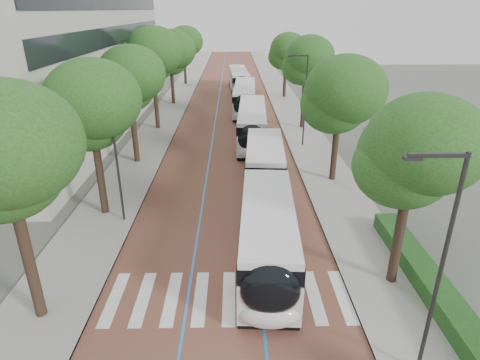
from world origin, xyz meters
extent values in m
plane|color=#51544C|center=(0.00, 0.00, 0.00)|extent=(160.00, 160.00, 0.00)
cube|color=brown|center=(0.00, 40.00, 0.01)|extent=(11.00, 140.00, 0.02)
cube|color=gray|center=(-7.50, 40.00, 0.06)|extent=(4.00, 140.00, 0.12)
cube|color=gray|center=(7.50, 40.00, 0.06)|extent=(4.00, 140.00, 0.12)
cube|color=gray|center=(-5.60, 40.00, 0.06)|extent=(0.20, 140.00, 0.14)
cube|color=gray|center=(5.60, 40.00, 0.06)|extent=(0.20, 140.00, 0.14)
cube|color=silver|center=(-4.80, 1.00, 0.03)|extent=(0.55, 3.60, 0.01)
cube|color=silver|center=(-3.55, 1.00, 0.03)|extent=(0.55, 3.60, 0.01)
cube|color=silver|center=(-2.30, 1.00, 0.03)|extent=(0.55, 3.60, 0.01)
cube|color=silver|center=(-1.05, 1.00, 0.03)|extent=(0.55, 3.60, 0.01)
cube|color=silver|center=(0.20, 1.00, 0.03)|extent=(0.55, 3.60, 0.01)
cube|color=silver|center=(1.45, 1.00, 0.03)|extent=(0.55, 3.60, 0.01)
cube|color=silver|center=(2.70, 1.00, 0.03)|extent=(0.55, 3.60, 0.01)
cube|color=silver|center=(3.95, 1.00, 0.03)|extent=(0.55, 3.60, 0.01)
cube|color=silver|center=(5.20, 1.00, 0.03)|extent=(0.55, 3.60, 0.01)
cube|color=blue|center=(-1.60, 40.00, 0.02)|extent=(0.12, 126.00, 0.01)
cube|color=blue|center=(1.60, 40.00, 0.02)|extent=(0.12, 126.00, 0.01)
cube|color=#A8A69C|center=(-19.50, 28.00, 7.00)|extent=(18.00, 40.00, 14.00)
cube|color=black|center=(-10.45, 28.00, 3.00)|extent=(0.12, 38.00, 1.60)
cube|color=black|center=(-10.45, 28.00, 6.20)|extent=(0.12, 38.00, 1.60)
cube|color=black|center=(-10.45, 28.00, 9.40)|extent=(0.12, 38.00, 1.60)
cube|color=black|center=(-10.45, 28.00, 12.40)|extent=(0.12, 38.00, 1.60)
cube|color=#163B14|center=(9.10, 0.00, 0.52)|extent=(1.20, 14.00, 0.80)
cylinder|color=#2A2A2D|center=(6.80, -3.00, 4.12)|extent=(0.14, 0.14, 8.00)
cube|color=#2A2A2D|center=(6.00, -3.00, 8.02)|extent=(1.70, 0.12, 0.12)
cube|color=#2A2A2D|center=(5.30, -3.00, 7.94)|extent=(0.50, 0.20, 0.10)
cylinder|color=#2A2A2D|center=(6.80, 22.00, 4.12)|extent=(0.14, 0.14, 8.00)
cube|color=#2A2A2D|center=(6.00, 22.00, 8.02)|extent=(1.70, 0.12, 0.12)
cube|color=#2A2A2D|center=(5.30, 22.00, 7.94)|extent=(0.50, 0.20, 0.10)
cylinder|color=#2A2A2D|center=(-6.10, 8.00, 4.12)|extent=(0.14, 0.14, 8.00)
cylinder|color=black|center=(-7.50, 0.00, 2.45)|extent=(0.44, 0.44, 4.90)
ellipsoid|color=#1A4717|center=(-7.50, 0.00, 6.90)|extent=(5.14, 5.14, 4.37)
cylinder|color=black|center=(-7.50, 9.00, 2.31)|extent=(0.44, 0.44, 4.62)
ellipsoid|color=#1A4717|center=(-7.50, 9.00, 6.51)|extent=(5.25, 5.25, 4.46)
cylinder|color=black|center=(-7.50, 18.00, 2.32)|extent=(0.44, 0.44, 4.64)
ellipsoid|color=#1A4717|center=(-7.50, 18.00, 6.54)|extent=(5.13, 5.13, 4.36)
cylinder|color=black|center=(-7.50, 28.00, 2.58)|extent=(0.44, 0.44, 5.16)
ellipsoid|color=#1A4717|center=(-7.50, 28.00, 7.27)|extent=(5.58, 5.58, 4.75)
cylinder|color=black|center=(-7.50, 40.00, 2.24)|extent=(0.44, 0.44, 4.48)
ellipsoid|color=#1A4717|center=(-7.50, 40.00, 6.31)|extent=(5.91, 5.91, 5.02)
cylinder|color=black|center=(-7.50, 55.00, 2.22)|extent=(0.44, 0.44, 4.44)
ellipsoid|color=#1A4717|center=(-7.50, 55.00, 6.26)|extent=(5.71, 5.71, 4.86)
cylinder|color=black|center=(7.70, 2.00, 2.18)|extent=(0.44, 0.44, 4.37)
ellipsoid|color=#1A4717|center=(7.70, 2.00, 6.16)|extent=(4.76, 4.76, 4.04)
cylinder|color=black|center=(7.70, 14.00, 2.15)|extent=(0.44, 0.44, 4.30)
ellipsoid|color=#1A4717|center=(7.70, 14.00, 6.07)|extent=(5.52, 5.52, 4.69)
cylinder|color=black|center=(7.70, 28.00, 2.39)|extent=(0.44, 0.44, 4.78)
ellipsoid|color=#1A4717|center=(7.70, 28.00, 6.74)|extent=(4.90, 4.90, 4.17)
cylinder|color=black|center=(7.70, 44.00, 2.17)|extent=(0.44, 0.44, 4.34)
ellipsoid|color=#1A4717|center=(7.70, 44.00, 6.12)|extent=(4.99, 4.99, 4.24)
cylinder|color=black|center=(2.35, 8.64, 1.77)|extent=(2.35, 1.03, 2.30)
cube|color=silver|center=(2.05, 3.52, 1.26)|extent=(3.05, 9.49, 1.82)
cube|color=black|center=(2.05, 3.52, 2.40)|extent=(3.08, 9.31, 0.97)
cube|color=silver|center=(2.05, 3.52, 3.04)|extent=(2.99, 9.30, 0.31)
cube|color=black|center=(2.05, 3.52, 0.17)|extent=(2.98, 9.11, 0.35)
cube|color=silver|center=(2.60, 12.95, 1.26)|extent=(2.95, 7.87, 1.82)
cube|color=black|center=(2.60, 12.95, 2.40)|extent=(2.98, 7.72, 0.97)
cube|color=silver|center=(2.60, 12.95, 3.04)|extent=(2.89, 7.72, 0.31)
cube|color=black|center=(2.60, 12.95, 0.17)|extent=(2.88, 7.56, 0.35)
ellipsoid|color=black|center=(1.78, -1.01, 2.00)|extent=(2.41, 1.24, 2.28)
ellipsoid|color=silver|center=(1.77, -1.06, 0.86)|extent=(2.41, 1.14, 1.14)
cylinder|color=black|center=(0.78, 1.31, 0.50)|extent=(0.36, 1.02, 1.00)
cylinder|color=black|center=(3.04, 1.17, 0.50)|extent=(0.36, 1.02, 1.00)
cylinder|color=black|center=(1.57, 14.68, 0.50)|extent=(0.36, 1.02, 1.00)
cylinder|color=black|center=(3.83, 14.55, 0.50)|extent=(0.36, 1.02, 1.00)
cylinder|color=black|center=(1.10, 6.66, 0.50)|extent=(0.36, 1.02, 1.00)
cylinder|color=black|center=(3.36, 6.52, 0.50)|extent=(0.36, 1.02, 1.00)
cube|color=silver|center=(2.21, 23.84, 1.26)|extent=(3.09, 12.11, 1.82)
cube|color=black|center=(2.21, 23.84, 2.40)|extent=(3.12, 11.87, 0.97)
cube|color=silver|center=(2.21, 23.84, 3.04)|extent=(3.03, 11.87, 0.31)
cube|color=black|center=(2.21, 23.84, 0.17)|extent=(3.02, 11.63, 0.35)
ellipsoid|color=black|center=(1.92, 18.00, 2.00)|extent=(2.40, 1.22, 2.28)
ellipsoid|color=silver|center=(1.92, 17.95, 0.86)|extent=(2.40, 1.12, 1.14)
cylinder|color=black|center=(0.91, 20.30, 0.50)|extent=(0.35, 1.01, 1.00)
cylinder|color=black|center=(3.16, 20.19, 0.50)|extent=(0.35, 1.01, 1.00)
cylinder|color=black|center=(1.27, 27.69, 0.50)|extent=(0.35, 1.01, 1.00)
cylinder|color=black|center=(3.53, 27.58, 0.50)|extent=(0.35, 1.01, 1.00)
cube|color=silver|center=(1.85, 36.02, 1.26)|extent=(3.06, 12.10, 1.82)
cube|color=black|center=(1.85, 36.02, 2.40)|extent=(3.09, 11.87, 0.97)
cube|color=silver|center=(1.85, 36.02, 3.04)|extent=(3.00, 11.86, 0.31)
cube|color=black|center=(1.85, 36.02, 0.17)|extent=(2.99, 11.62, 0.35)
ellipsoid|color=black|center=(1.58, 30.18, 2.00)|extent=(2.40, 1.21, 2.28)
ellipsoid|color=silver|center=(1.57, 30.13, 0.86)|extent=(2.39, 1.11, 1.14)
cylinder|color=black|center=(0.55, 32.48, 0.50)|extent=(0.35, 1.01, 1.00)
cylinder|color=black|center=(2.81, 32.37, 0.50)|extent=(0.35, 1.01, 1.00)
cylinder|color=black|center=(0.90, 39.87, 0.50)|extent=(0.35, 1.01, 1.00)
cylinder|color=black|center=(3.16, 39.76, 0.50)|extent=(0.35, 1.01, 1.00)
cube|color=silver|center=(1.30, 48.99, 1.26)|extent=(3.11, 12.11, 1.82)
cube|color=black|center=(1.30, 48.99, 2.40)|extent=(3.14, 11.87, 0.97)
cube|color=silver|center=(1.30, 48.99, 3.04)|extent=(3.05, 11.87, 0.31)
cube|color=black|center=(1.30, 48.99, 0.17)|extent=(3.04, 11.63, 0.35)
ellipsoid|color=black|center=(1.60, 43.15, 2.00)|extent=(2.40, 1.22, 2.28)
ellipsoid|color=silver|center=(1.61, 43.10, 0.86)|extent=(2.40, 1.12, 1.14)
cylinder|color=black|center=(0.36, 45.34, 0.50)|extent=(0.35, 1.01, 1.00)
cylinder|color=black|center=(2.62, 45.45, 0.50)|extent=(0.35, 1.01, 1.00)
cylinder|color=black|center=(-0.02, 52.73, 0.50)|extent=(0.35, 1.01, 1.00)
cylinder|color=black|center=(2.24, 52.84, 0.50)|extent=(0.35, 1.01, 1.00)
camera|label=1|loc=(0.45, -13.12, 11.67)|focal=30.00mm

